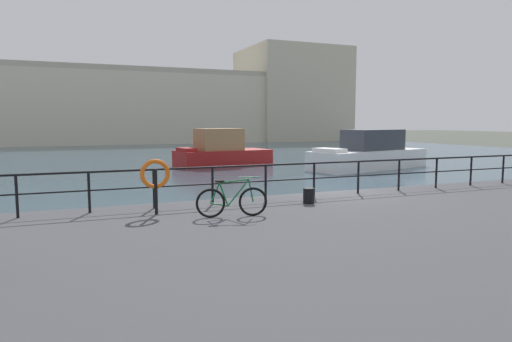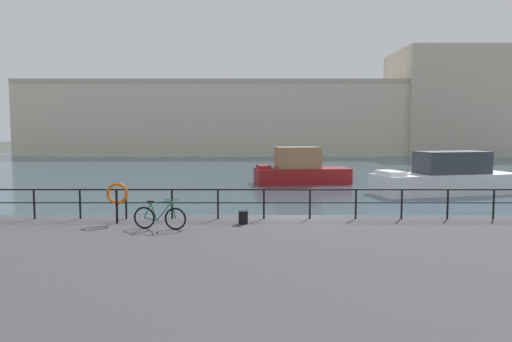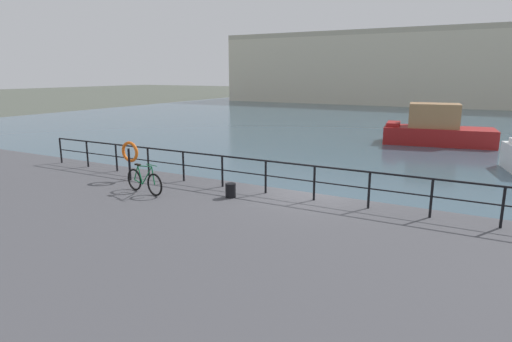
{
  "view_description": "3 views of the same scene",
  "coord_description": "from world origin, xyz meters",
  "px_view_note": "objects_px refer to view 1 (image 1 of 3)",
  "views": [
    {
      "loc": [
        -8.2,
        -12.93,
        3.05
      ],
      "look_at": [
        -1.35,
        3.6,
        1.11
      ],
      "focal_mm": 31.75,
      "sensor_mm": 36.0,
      "label": 1
    },
    {
      "loc": [
        -1.48,
        -18.56,
        4.01
      ],
      "look_at": [
        -1.54,
        1.59,
        2.25
      ],
      "focal_mm": 35.35,
      "sensor_mm": 36.0,
      "label": 2
    },
    {
      "loc": [
        5.02,
        -12.56,
        4.47
      ],
      "look_at": [
        -2.36,
        0.7,
        1.04
      ],
      "focal_mm": 30.43,
      "sensor_mm": 36.0,
      "label": 3
    }
  ],
  "objects_px": {
    "parked_bicycle": "(232,201)",
    "life_ring_stand": "(155,176)",
    "harbor_building": "(178,105)",
    "moored_harbor_tender": "(369,154)",
    "moored_white_yacht": "(221,152)",
    "mooring_bollard": "(309,196)"
  },
  "relations": [
    {
      "from": "parked_bicycle",
      "to": "life_ring_stand",
      "type": "xyz_separation_m",
      "value": [
        -1.65,
        1.08,
        0.59
      ]
    },
    {
      "from": "harbor_building",
      "to": "moored_harbor_tender",
      "type": "xyz_separation_m",
      "value": [
        2.66,
        -44.21,
        -4.63
      ]
    },
    {
      "from": "harbor_building",
      "to": "moored_white_yacht",
      "type": "height_order",
      "value": "harbor_building"
    },
    {
      "from": "harbor_building",
      "to": "moored_white_yacht",
      "type": "relative_size",
      "value": 9.91
    },
    {
      "from": "moored_white_yacht",
      "to": "mooring_bollard",
      "type": "height_order",
      "value": "moored_white_yacht"
    },
    {
      "from": "mooring_bollard",
      "to": "parked_bicycle",
      "type": "bearing_deg",
      "value": -160.83
    },
    {
      "from": "moored_harbor_tender",
      "to": "parked_bicycle",
      "type": "bearing_deg",
      "value": 29.79
    },
    {
      "from": "parked_bicycle",
      "to": "mooring_bollard",
      "type": "height_order",
      "value": "parked_bicycle"
    },
    {
      "from": "harbor_building",
      "to": "mooring_bollard",
      "type": "relative_size",
      "value": 156.24
    },
    {
      "from": "moored_white_yacht",
      "to": "life_ring_stand",
      "type": "xyz_separation_m",
      "value": [
        -7.89,
        -18.75,
        0.73
      ]
    },
    {
      "from": "harbor_building",
      "to": "moored_harbor_tender",
      "type": "relative_size",
      "value": 7.48
    },
    {
      "from": "moored_white_yacht",
      "to": "moored_harbor_tender",
      "type": "xyz_separation_m",
      "value": [
        8.32,
        -5.68,
        -0.01
      ]
    },
    {
      "from": "moored_harbor_tender",
      "to": "mooring_bollard",
      "type": "bearing_deg",
      "value": 33.62
    },
    {
      "from": "harbor_building",
      "to": "moored_white_yacht",
      "type": "distance_m",
      "value": 39.22
    },
    {
      "from": "mooring_bollard",
      "to": "moored_white_yacht",
      "type": "bearing_deg",
      "value": 79.29
    },
    {
      "from": "life_ring_stand",
      "to": "mooring_bollard",
      "type": "bearing_deg",
      "value": -2.13
    },
    {
      "from": "harbor_building",
      "to": "moored_harbor_tender",
      "type": "bearing_deg",
      "value": -86.55
    },
    {
      "from": "moored_white_yacht",
      "to": "life_ring_stand",
      "type": "height_order",
      "value": "moored_white_yacht"
    },
    {
      "from": "moored_white_yacht",
      "to": "mooring_bollard",
      "type": "bearing_deg",
      "value": 70.66
    },
    {
      "from": "parked_bicycle",
      "to": "life_ring_stand",
      "type": "height_order",
      "value": "life_ring_stand"
    },
    {
      "from": "parked_bicycle",
      "to": "mooring_bollard",
      "type": "xyz_separation_m",
      "value": [
        2.66,
        0.92,
        -0.17
      ]
    },
    {
      "from": "moored_harbor_tender",
      "to": "life_ring_stand",
      "type": "distance_m",
      "value": 20.84
    }
  ]
}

